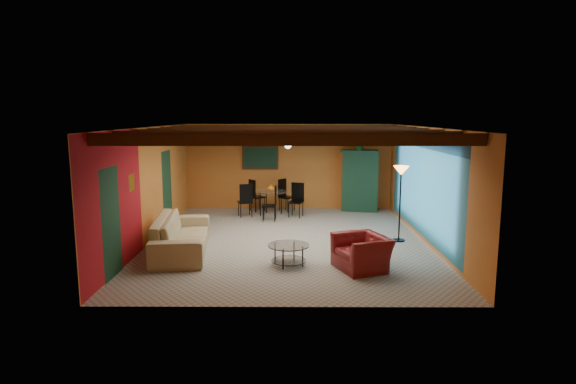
{
  "coord_description": "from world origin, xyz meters",
  "views": [
    {
      "loc": [
        0.06,
        -11.09,
        2.97
      ],
      "look_at": [
        0.0,
        0.2,
        1.15
      ],
      "focal_mm": 29.75,
      "sensor_mm": 36.0,
      "label": 1
    }
  ],
  "objects_px": {
    "armoire": "(359,181)",
    "vase": "(271,178)",
    "floor_lamp": "(400,204)",
    "sofa": "(182,234)",
    "armchair": "(362,253)",
    "potted_plant": "(360,145)",
    "coffee_table": "(289,255)",
    "dining_table": "(271,199)"
  },
  "relations": [
    {
      "from": "armchair",
      "to": "floor_lamp",
      "type": "distance_m",
      "value": 2.5
    },
    {
      "from": "dining_table",
      "to": "vase",
      "type": "bearing_deg",
      "value": 75.96
    },
    {
      "from": "coffee_table",
      "to": "vase",
      "type": "xyz_separation_m",
      "value": [
        -0.55,
        4.84,
        0.9
      ]
    },
    {
      "from": "sofa",
      "to": "coffee_table",
      "type": "distance_m",
      "value": 2.52
    },
    {
      "from": "dining_table",
      "to": "floor_lamp",
      "type": "bearing_deg",
      "value": -43.01
    },
    {
      "from": "sofa",
      "to": "coffee_table",
      "type": "height_order",
      "value": "sofa"
    },
    {
      "from": "coffee_table",
      "to": "armoire",
      "type": "height_order",
      "value": "armoire"
    },
    {
      "from": "armoire",
      "to": "potted_plant",
      "type": "height_order",
      "value": "potted_plant"
    },
    {
      "from": "armoire",
      "to": "vase",
      "type": "height_order",
      "value": "armoire"
    },
    {
      "from": "armchair",
      "to": "potted_plant",
      "type": "relative_size",
      "value": 2.35
    },
    {
      "from": "floor_lamp",
      "to": "vase",
      "type": "relative_size",
      "value": 8.66
    },
    {
      "from": "coffee_table",
      "to": "dining_table",
      "type": "distance_m",
      "value": 4.88
    },
    {
      "from": "armchair",
      "to": "floor_lamp",
      "type": "xyz_separation_m",
      "value": [
        1.2,
        2.12,
        0.57
      ]
    },
    {
      "from": "sofa",
      "to": "vase",
      "type": "height_order",
      "value": "vase"
    },
    {
      "from": "potted_plant",
      "to": "armchair",
      "type": "bearing_deg",
      "value": -97.32
    },
    {
      "from": "armchair",
      "to": "vase",
      "type": "xyz_separation_m",
      "value": [
        -1.98,
        5.08,
        0.78
      ]
    },
    {
      "from": "sofa",
      "to": "dining_table",
      "type": "xyz_separation_m",
      "value": [
        1.79,
        3.93,
        0.11
      ]
    },
    {
      "from": "armchair",
      "to": "vase",
      "type": "height_order",
      "value": "vase"
    },
    {
      "from": "floor_lamp",
      "to": "vase",
      "type": "bearing_deg",
      "value": 136.99
    },
    {
      "from": "armchair",
      "to": "armoire",
      "type": "relative_size",
      "value": 0.55
    },
    {
      "from": "armchair",
      "to": "potted_plant",
      "type": "distance_m",
      "value": 6.12
    },
    {
      "from": "coffee_table",
      "to": "potted_plant",
      "type": "xyz_separation_m",
      "value": [
        2.18,
        5.58,
        1.85
      ]
    },
    {
      "from": "sofa",
      "to": "potted_plant",
      "type": "bearing_deg",
      "value": -50.79
    },
    {
      "from": "armchair",
      "to": "coffee_table",
      "type": "relative_size",
      "value": 1.23
    },
    {
      "from": "potted_plant",
      "to": "floor_lamp",
      "type": "bearing_deg",
      "value": -83.07
    },
    {
      "from": "dining_table",
      "to": "armoire",
      "type": "xyz_separation_m",
      "value": [
        2.73,
        0.74,
        0.42
      ]
    },
    {
      "from": "armoire",
      "to": "floor_lamp",
      "type": "height_order",
      "value": "armoire"
    },
    {
      "from": "armoire",
      "to": "floor_lamp",
      "type": "xyz_separation_m",
      "value": [
        0.45,
        -3.7,
        -0.02
      ]
    },
    {
      "from": "armoire",
      "to": "potted_plant",
      "type": "distance_m",
      "value": 1.14
    },
    {
      "from": "sofa",
      "to": "vase",
      "type": "bearing_deg",
      "value": -31.24
    },
    {
      "from": "sofa",
      "to": "floor_lamp",
      "type": "height_order",
      "value": "floor_lamp"
    },
    {
      "from": "floor_lamp",
      "to": "sofa",
      "type": "bearing_deg",
      "value": -168.98
    },
    {
      "from": "dining_table",
      "to": "vase",
      "type": "relative_size",
      "value": 9.31
    },
    {
      "from": "armoire",
      "to": "vase",
      "type": "xyz_separation_m",
      "value": [
        -2.73,
        -0.74,
        0.19
      ]
    },
    {
      "from": "floor_lamp",
      "to": "vase",
      "type": "xyz_separation_m",
      "value": [
        -3.18,
        2.96,
        0.21
      ]
    },
    {
      "from": "armoire",
      "to": "floor_lamp",
      "type": "bearing_deg",
      "value": -71.39
    },
    {
      "from": "armchair",
      "to": "dining_table",
      "type": "height_order",
      "value": "dining_table"
    },
    {
      "from": "coffee_table",
      "to": "dining_table",
      "type": "xyz_separation_m",
      "value": [
        -0.55,
        4.84,
        0.29
      ]
    },
    {
      "from": "armchair",
      "to": "floor_lamp",
      "type": "relative_size",
      "value": 0.57
    },
    {
      "from": "armoire",
      "to": "floor_lamp",
      "type": "distance_m",
      "value": 3.73
    },
    {
      "from": "coffee_table",
      "to": "floor_lamp",
      "type": "relative_size",
      "value": 0.46
    },
    {
      "from": "coffee_table",
      "to": "dining_table",
      "type": "bearing_deg",
      "value": 96.52
    }
  ]
}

